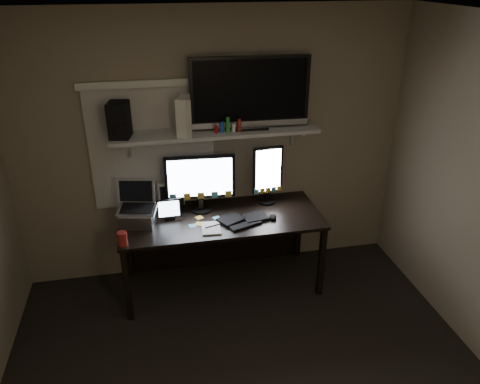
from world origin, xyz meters
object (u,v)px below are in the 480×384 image
object	(u,v)px
monitor_landscape	(200,183)
keyboard	(243,219)
mouse	(273,217)
speaker	(119,120)
monitor_portrait	(268,175)
tv	(250,93)
cup	(123,239)
desk	(219,227)
game_console	(185,115)
tablet	(169,209)
laptop	(137,205)

from	to	relation	value
monitor_landscape	keyboard	world-z (taller)	monitor_landscape
mouse	speaker	size ratio (longest dim) A/B	0.35
speaker	monitor_portrait	bearing A→B (deg)	11.90
mouse	speaker	bearing A→B (deg)	174.87
monitor_portrait	mouse	bearing A→B (deg)	-101.42
tv	cup	bearing A→B (deg)	-153.93
desk	monitor_landscape	bearing A→B (deg)	162.34
monitor_portrait	keyboard	xyz separation A→B (m)	(-0.30, -0.30, -0.27)
cup	mouse	bearing A→B (deg)	7.91
monitor_landscape	cup	world-z (taller)	monitor_landscape
monitor_landscape	game_console	bearing A→B (deg)	-176.26
tv	desk	bearing A→B (deg)	-161.53
cup	tablet	bearing A→B (deg)	42.47
keyboard	game_console	bearing A→B (deg)	129.88
laptop	tv	distance (m)	1.37
game_console	tablet	bearing A→B (deg)	-130.87
tv	game_console	bearing A→B (deg)	-173.81
laptop	speaker	xyz separation A→B (m)	(-0.07, 0.16, 0.71)
speaker	keyboard	bearing A→B (deg)	-4.64
speaker	cup	bearing A→B (deg)	-85.19
desk	cup	distance (m)	0.98
desk	keyboard	bearing A→B (deg)	-49.26
laptop	cup	bearing A→B (deg)	-98.44
mouse	cup	world-z (taller)	cup
mouse	cup	bearing A→B (deg)	-163.48
monitor_portrait	speaker	xyz separation A→B (m)	(-1.28, -0.02, 0.61)
monitor_landscape	mouse	xyz separation A→B (m)	(0.60, -0.29, -0.26)
cup	desk	bearing A→B (deg)	26.55
cup	game_console	distance (m)	1.14
monitor_portrait	keyboard	world-z (taller)	monitor_portrait
desk	mouse	xyz separation A→B (m)	(0.45, -0.25, 0.20)
tv	monitor_portrait	bearing A→B (deg)	-0.52
mouse	game_console	xyz separation A→B (m)	(-0.71, 0.29, 0.89)
cup	keyboard	bearing A→B (deg)	11.56
laptop	monitor_portrait	bearing A→B (deg)	21.72
monitor_landscape	speaker	world-z (taller)	speaker
tablet	game_console	bearing A→B (deg)	28.35
keyboard	tv	world-z (taller)	tv
tablet	keyboard	bearing A→B (deg)	-15.03
keyboard	game_console	distance (m)	1.04
keyboard	speaker	world-z (taller)	speaker
laptop	cup	size ratio (longest dim) A/B	3.18
monitor_landscape	game_console	world-z (taller)	game_console
tv	speaker	size ratio (longest dim) A/B	3.49
tablet	monitor_portrait	bearing A→B (deg)	7.07
monitor_portrait	speaker	distance (m)	1.42
monitor_portrait	tablet	bearing A→B (deg)	-177.11
desk	tv	size ratio (longest dim) A/B	1.74
speaker	monitor_landscape	bearing A→B (deg)	9.96
monitor_landscape	tv	size ratio (longest dim) A/B	0.61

